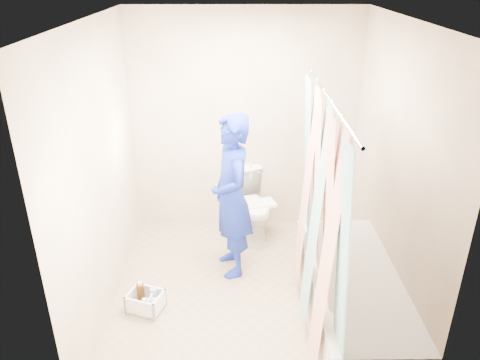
{
  "coord_description": "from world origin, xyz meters",
  "views": [
    {
      "loc": [
        -0.09,
        -3.48,
        2.77
      ],
      "look_at": [
        -0.06,
        0.41,
        0.95
      ],
      "focal_mm": 35.0,
      "sensor_mm": 36.0,
      "label": 1
    }
  ],
  "objects_px": {
    "bathtub": "(352,298)",
    "plumber": "(232,197)",
    "toilet": "(251,205)",
    "cleaning_caddy": "(147,302)"
  },
  "relations": [
    {
      "from": "bathtub",
      "to": "toilet",
      "type": "bearing_deg",
      "value": 118.56
    },
    {
      "from": "bathtub",
      "to": "plumber",
      "type": "bearing_deg",
      "value": 140.91
    },
    {
      "from": "toilet",
      "to": "plumber",
      "type": "bearing_deg",
      "value": -124.28
    },
    {
      "from": "bathtub",
      "to": "plumber",
      "type": "xyz_separation_m",
      "value": [
        -0.99,
        0.8,
        0.53
      ]
    },
    {
      "from": "toilet",
      "to": "cleaning_caddy",
      "type": "xyz_separation_m",
      "value": [
        -0.94,
        -1.25,
        -0.28
      ]
    },
    {
      "from": "bathtub",
      "to": "toilet",
      "type": "xyz_separation_m",
      "value": [
        -0.79,
        1.44,
        0.1
      ]
    },
    {
      "from": "plumber",
      "to": "cleaning_caddy",
      "type": "relative_size",
      "value": 4.56
    },
    {
      "from": "bathtub",
      "to": "plumber",
      "type": "height_order",
      "value": "plumber"
    },
    {
      "from": "bathtub",
      "to": "cleaning_caddy",
      "type": "xyz_separation_m",
      "value": [
        -1.73,
        0.19,
        -0.19
      ]
    },
    {
      "from": "bathtub",
      "to": "plumber",
      "type": "relative_size",
      "value": 1.1
    }
  ]
}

